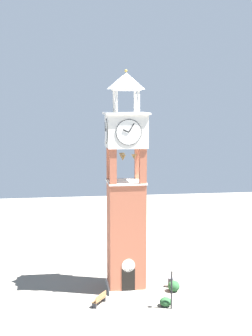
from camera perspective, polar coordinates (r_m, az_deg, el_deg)
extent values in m
plane|color=gray|center=(41.75, 0.00, -14.39)|extent=(80.00, 80.00, 0.00)
cube|color=#AD5B42|center=(40.21, 0.00, -8.29)|extent=(3.00, 3.00, 9.25)
cube|color=silver|center=(41.68, 0.00, -14.17)|extent=(3.20, 3.20, 0.35)
cube|color=black|center=(39.92, 0.30, -13.69)|extent=(1.10, 0.04, 2.20)
cylinder|color=silver|center=(39.43, 0.30, -11.80)|extent=(1.10, 0.04, 1.10)
cube|color=#AD5B42|center=(37.59, -1.60, 0.09)|extent=(0.56, 0.56, 2.97)
cube|color=#AD5B42|center=(37.92, 2.07, 0.16)|extent=(0.56, 0.56, 2.97)
cube|color=#AD5B42|center=(40.00, -1.96, 0.57)|extent=(0.56, 0.56, 2.97)
cube|color=#AD5B42|center=(40.31, 1.49, 0.63)|extent=(0.56, 0.56, 2.97)
cube|color=silver|center=(39.15, 0.00, -1.70)|extent=(3.16, 3.16, 0.12)
cone|color=brown|center=(38.91, 0.99, 1.38)|extent=(0.48, 0.48, 0.42)
cone|color=brown|center=(39.43, -0.50, 1.47)|extent=(0.50, 0.50, 0.52)
cone|color=brown|center=(38.23, -0.40, 1.26)|extent=(0.53, 0.53, 0.46)
cube|color=silver|center=(38.66, 0.00, 4.53)|extent=(3.24, 3.24, 2.70)
cylinder|color=white|center=(37.04, 0.34, 4.38)|extent=(2.05, 0.05, 2.05)
torus|color=black|center=(37.04, 0.34, 4.38)|extent=(2.07, 0.06, 2.07)
cube|color=black|center=(36.94, -0.01, 4.53)|extent=(0.51, 0.03, 0.28)
cube|color=black|center=(36.99, 0.67, 4.92)|extent=(0.47, 0.03, 0.74)
cylinder|color=white|center=(40.28, -0.31, 4.68)|extent=(2.05, 0.05, 2.05)
torus|color=black|center=(40.28, -0.31, 4.68)|extent=(2.07, 0.06, 2.07)
cube|color=black|center=(40.30, -0.66, 4.82)|extent=(0.51, 0.03, 0.28)
cube|color=black|center=(40.35, -0.03, 5.18)|extent=(0.47, 0.03, 0.74)
cylinder|color=white|center=(38.47, -2.43, 4.51)|extent=(0.05, 2.05, 2.05)
torus|color=black|center=(38.47, -2.43, 4.51)|extent=(0.06, 2.07, 2.07)
cube|color=black|center=(38.23, -2.49, 4.64)|extent=(0.03, 0.51, 0.28)
cube|color=black|center=(38.66, -2.55, 5.05)|extent=(0.03, 0.47, 0.74)
cylinder|color=white|center=(38.91, 2.40, 4.55)|extent=(0.05, 2.05, 2.05)
torus|color=black|center=(38.91, 2.40, 4.55)|extent=(0.06, 2.07, 2.07)
cube|color=black|center=(38.68, 2.55, 4.68)|extent=(0.03, 0.51, 0.28)
cube|color=black|center=(39.11, 2.44, 5.09)|extent=(0.03, 0.47, 0.74)
cube|color=silver|center=(38.60, 0.00, 6.65)|extent=(3.60, 3.60, 0.16)
cylinder|color=silver|center=(37.59, -1.18, 8.09)|extent=(0.22, 0.22, 1.77)
cylinder|color=silver|center=(37.83, 1.53, 8.09)|extent=(0.22, 0.22, 1.77)
cylinder|color=silver|center=(39.36, -1.47, 8.08)|extent=(0.22, 0.22, 1.77)
cylinder|color=silver|center=(39.59, 1.12, 8.08)|extent=(0.22, 0.22, 1.77)
cube|color=silver|center=(38.60, 0.00, 9.49)|extent=(2.22, 2.22, 0.12)
pyramid|color=silver|center=(38.62, 0.00, 10.58)|extent=(2.22, 2.22, 1.35)
sphere|color=#B79338|center=(38.67, 0.00, 11.76)|extent=(0.24, 0.24, 0.24)
cube|color=brown|center=(38.50, -3.32, -15.68)|extent=(1.28, 1.56, 0.06)
cube|color=brown|center=(38.30, -3.07, -15.36)|extent=(0.96, 1.34, 0.44)
cube|color=#2D2D33|center=(38.03, -3.89, -16.39)|extent=(0.37, 0.29, 0.42)
cube|color=#2D2D33|center=(39.16, -2.77, -15.64)|extent=(0.37, 0.29, 0.42)
cylinder|color=black|center=(37.54, 5.57, -14.59)|extent=(0.12, 0.12, 3.02)
sphere|color=silver|center=(36.92, 5.60, -12.16)|extent=(0.36, 0.36, 0.36)
cylinder|color=#4C4C51|center=(42.00, 5.47, -13.70)|extent=(0.52, 0.52, 0.80)
ellipsoid|color=#234C28|center=(41.09, 5.84, -14.12)|extent=(1.01, 1.01, 0.92)
ellipsoid|color=#234C28|center=(38.38, 4.86, -15.94)|extent=(0.95, 0.95, 0.70)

